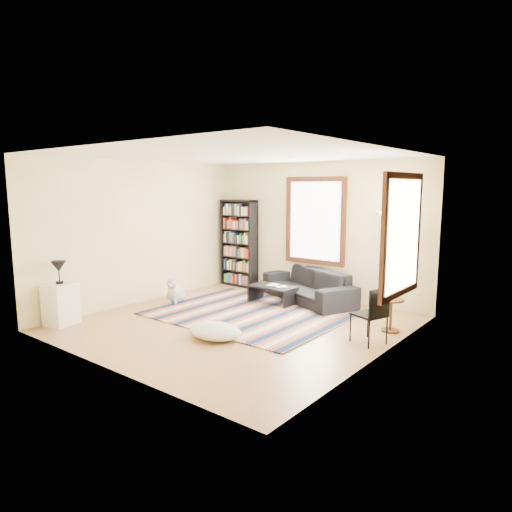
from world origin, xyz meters
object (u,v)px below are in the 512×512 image
Objects in this scene: floor_cushion at (215,331)px; floor_lamp at (383,263)px; white_cabinet at (61,304)px; sofa at (308,285)px; bookshelf at (239,243)px; coffee_table at (273,295)px; side_table at (391,315)px; dog at (176,290)px; folding_chair at (369,315)px.

floor_cushion is 0.48× the size of floor_lamp.
sofa is at bearing 42.82° from white_cabinet.
bookshelf reaches higher than coffee_table.
coffee_table is (1.61, -0.87, -0.82)m from bookshelf.
white_cabinet is (-1.97, -3.32, 0.17)m from coffee_table.
sofa reaches higher than coffee_table.
floor_lamp reaches higher than floor_cushion.
coffee_table is 1.29× the size of white_cabinet.
sofa is at bearing -7.49° from bookshelf.
side_table is 1.04× the size of dog.
white_cabinet reaches higher than floor_cushion.
floor_cushion is at bearing -76.34° from coffee_table.
floor_cushion is at bearing -115.73° from floor_lamp.
bookshelf is at bearing 175.70° from folding_chair.
dog is (-4.09, -0.88, -0.01)m from side_table.
floor_lamp is at bearing 30.09° from white_cabinet.
floor_lamp is at bearing 127.24° from folding_chair.
folding_chair is (2.48, -0.98, 0.25)m from coffee_table.
sofa is at bearing -176.23° from floor_lamp.
bookshelf is at bearing 67.88° from dog.
floor_cushion is 2.75m from white_cabinet.
sofa is 2.18m from bookshelf.
side_table is at bearing 106.11° from folding_chair.
coffee_table is 0.48× the size of floor_lamp.
floor_lamp reaches higher than sofa.
sofa is 2.66m from dog.
bookshelf reaches higher than folding_chair.
side_table is 0.74m from folding_chair.
folding_chair is at bearing -21.61° from coffee_table.
floor_lamp is 3.44× the size of side_table.
bookshelf is (-2.05, 0.27, 0.67)m from sofa.
white_cabinet is at bearing -97.40° from sofa.
white_cabinet is 2.22m from dog.
bookshelf is 2.15m from dog.
coffee_table is at bearing 12.56° from dog.
side_table is at bearing -15.29° from bookshelf.
dog is at bearing -88.54° from bookshelf.
coffee_table is at bearing 43.70° from white_cabinet.
side_table is (0.57, -0.96, -0.66)m from floor_lamp.
dog is at bearing -114.72° from sofa.
coffee_table is at bearing -160.25° from floor_lamp.
bookshelf is 2.86× the size of white_cabinet.
coffee_table is (-0.44, -0.60, -0.15)m from sofa.
floor_cushion is at bearing -63.71° from sofa.
dog is at bearing -157.65° from folding_chair.
bookshelf is at bearing 164.71° from side_table.
dog is at bearing -167.84° from side_table.
side_table reaches higher than dog.
white_cabinet is (-4.50, -3.06, 0.08)m from side_table.
floor_lamp reaches higher than coffee_table.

